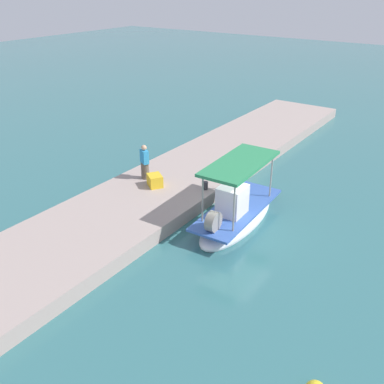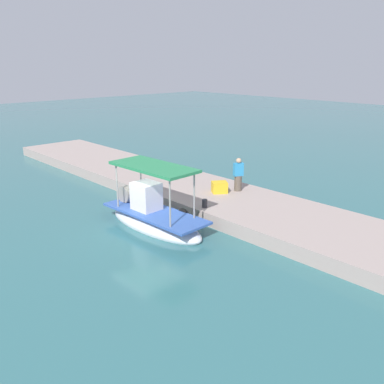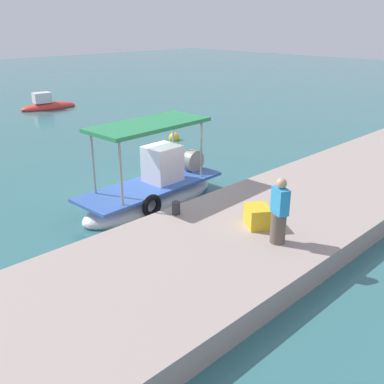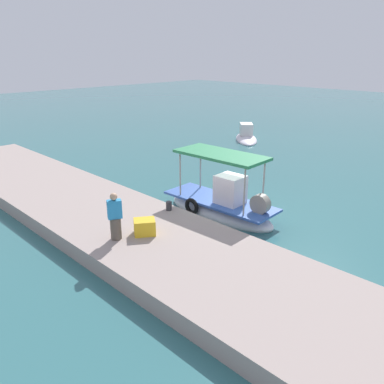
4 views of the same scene
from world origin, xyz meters
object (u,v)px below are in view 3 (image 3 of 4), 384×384
mooring_bollard (176,208)px  marker_buoy (174,138)px  main_fishing_boat (153,190)px  fisherman_near_bollard (279,214)px  moored_boat_near (48,106)px  cargo_crate (258,216)px

mooring_bollard → marker_buoy: mooring_bollard is taller
marker_buoy → main_fishing_boat: bearing=-136.8°
fisherman_near_bollard → moored_boat_near: fisherman_near_bollard is taller
moored_boat_near → marker_buoy: bearing=-87.3°
cargo_crate → marker_buoy: cargo_crate is taller
cargo_crate → moored_boat_near: (5.48, 22.39, -0.68)m
moored_boat_near → cargo_crate: bearing=-103.8°
fisherman_near_bollard → mooring_bollard: bearing=101.9°
fisherman_near_bollard → cargo_crate: bearing=66.4°
mooring_bollard → marker_buoy: (7.11, 7.95, -0.68)m
fisherman_near_bollard → moored_boat_near: 24.08m
main_fishing_boat → marker_buoy: 8.44m
main_fishing_boat → mooring_bollard: (-0.96, -2.18, 0.31)m
fisherman_near_bollard → mooring_bollard: 3.15m
cargo_crate → moored_boat_near: bearing=76.2°
cargo_crate → marker_buoy: bearing=58.9°
mooring_bollard → moored_boat_near: moored_boat_near is taller
fisherman_near_bollard → mooring_bollard: size_ratio=4.57×
mooring_bollard → moored_boat_near: (6.53, 20.29, -0.59)m
cargo_crate → main_fishing_boat: bearing=91.2°
main_fishing_boat → fisherman_near_bollard: main_fishing_boat is taller
main_fishing_boat → moored_boat_near: main_fishing_boat is taller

